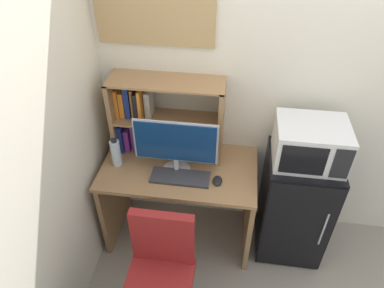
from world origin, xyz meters
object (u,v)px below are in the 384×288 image
(computer_mouse, at_px, (217,181))
(wall_corkboard, at_px, (154,14))
(desk_chair, at_px, (161,282))
(keyboard, at_px, (180,177))
(water_bottle, at_px, (116,153))
(microwave, at_px, (310,143))
(hutch_bookshelf, at_px, (151,116))
(mini_fridge, at_px, (294,205))
(monitor, at_px, (176,145))

(computer_mouse, xyz_separation_m, wall_corkboard, (-0.48, 0.42, 0.99))
(desk_chair, bearing_deg, keyboard, 86.53)
(water_bottle, distance_m, wall_corkboard, 0.99)
(computer_mouse, height_order, microwave, microwave)
(hutch_bookshelf, bearing_deg, mini_fridge, -8.21)
(hutch_bookshelf, bearing_deg, desk_chair, -75.70)
(hutch_bookshelf, relative_size, wall_corkboard, 1.03)
(monitor, bearing_deg, mini_fridge, 4.76)
(keyboard, height_order, wall_corkboard, wall_corkboard)
(keyboard, bearing_deg, desk_chair, -93.47)
(keyboard, height_order, desk_chair, desk_chair)
(monitor, height_order, microwave, microwave)
(water_bottle, height_order, wall_corkboard, wall_corkboard)
(keyboard, xyz_separation_m, microwave, (0.86, 0.16, 0.28))
(monitor, bearing_deg, wall_corkboard, 116.96)
(keyboard, distance_m, wall_corkboard, 1.10)
(monitor, distance_m, wall_corkboard, 0.86)
(keyboard, bearing_deg, microwave, 10.33)
(microwave, bearing_deg, desk_chair, -140.37)
(computer_mouse, xyz_separation_m, water_bottle, (-0.75, 0.09, 0.09))
(keyboard, relative_size, desk_chair, 0.46)
(computer_mouse, relative_size, water_bottle, 0.43)
(water_bottle, bearing_deg, monitor, -1.06)
(mini_fridge, bearing_deg, hutch_bookshelf, 171.79)
(monitor, bearing_deg, desk_chair, -89.60)
(computer_mouse, bearing_deg, mini_fridge, 14.58)
(keyboard, bearing_deg, monitor, 116.99)
(water_bottle, bearing_deg, hutch_bookshelf, 46.01)
(keyboard, distance_m, computer_mouse, 0.26)
(monitor, bearing_deg, computer_mouse, -14.67)
(microwave, bearing_deg, wall_corkboard, 165.98)
(monitor, height_order, mini_fridge, monitor)
(hutch_bookshelf, distance_m, water_bottle, 0.37)
(keyboard, relative_size, microwave, 0.89)
(microwave, xyz_separation_m, desk_chair, (-0.89, -0.74, -0.67))
(water_bottle, xyz_separation_m, mini_fridge, (1.34, 0.07, -0.42))
(hutch_bookshelf, xyz_separation_m, monitor, (0.22, -0.24, -0.06))
(microwave, distance_m, desk_chair, 1.33)
(desk_chair, relative_size, wall_corkboard, 1.16)
(hutch_bookshelf, height_order, mini_fridge, hutch_bookshelf)
(monitor, xyz_separation_m, water_bottle, (-0.44, 0.01, -0.13))
(keyboard, distance_m, water_bottle, 0.50)
(wall_corkboard, bearing_deg, computer_mouse, -41.54)
(water_bottle, relative_size, microwave, 0.49)
(wall_corkboard, bearing_deg, monitor, -63.04)
(keyboard, height_order, water_bottle, water_bottle)
(keyboard, distance_m, mini_fridge, 0.93)
(hutch_bookshelf, distance_m, keyboard, 0.50)
(monitor, relative_size, water_bottle, 2.53)
(hutch_bookshelf, relative_size, microwave, 1.73)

